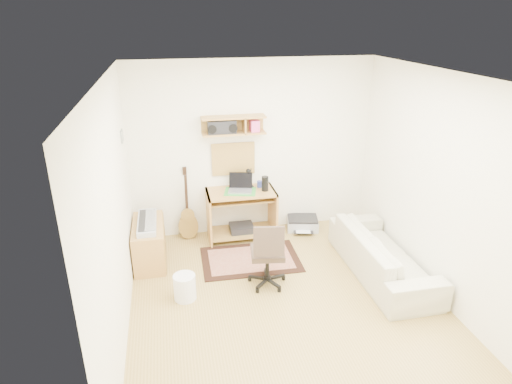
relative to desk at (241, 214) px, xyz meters
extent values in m
cube|color=#AD8D48|center=(0.23, -1.73, -0.38)|extent=(3.60, 4.00, 0.01)
cube|color=white|center=(0.23, -1.73, 2.23)|extent=(3.60, 4.00, 0.01)
cube|color=white|center=(0.23, 0.28, 0.93)|extent=(3.60, 0.01, 2.60)
cube|color=white|center=(-1.57, -1.73, 0.93)|extent=(0.01, 4.00, 2.60)
cube|color=white|center=(2.04, -1.73, 0.93)|extent=(0.01, 4.00, 2.60)
cube|color=#C18B44|center=(-0.07, 0.15, 1.32)|extent=(0.90, 0.25, 0.26)
cube|color=tan|center=(-0.07, 0.25, 0.79)|extent=(0.64, 0.03, 0.49)
cube|color=#4C8CBF|center=(-1.55, -0.23, 1.34)|extent=(0.02, 0.20, 0.15)
cylinder|color=black|center=(0.35, -0.05, 0.48)|extent=(0.10, 0.10, 0.22)
cylinder|color=#2F3B8E|center=(0.30, 0.10, 0.43)|extent=(0.07, 0.07, 0.10)
cube|color=black|center=(-0.24, 0.15, 1.30)|extent=(0.39, 0.18, 0.20)
cube|color=tan|center=(0.00, -0.69, -0.37)|extent=(1.35, 0.92, 0.02)
cube|color=#C18B44|center=(-1.35, -0.43, -0.10)|extent=(0.40, 0.90, 0.55)
cube|color=#B2B5BA|center=(-1.35, -0.43, 0.21)|extent=(0.24, 0.77, 0.07)
cylinder|color=white|center=(-0.93, -1.40, -0.22)|extent=(0.33, 0.33, 0.32)
cube|color=#A5A8AA|center=(0.99, 0.08, -0.29)|extent=(0.55, 0.47, 0.18)
imported|color=beige|center=(1.61, -1.36, 0.00)|extent=(0.56, 1.92, 0.75)
camera|label=1|loc=(-0.99, -5.87, 2.79)|focal=30.85mm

